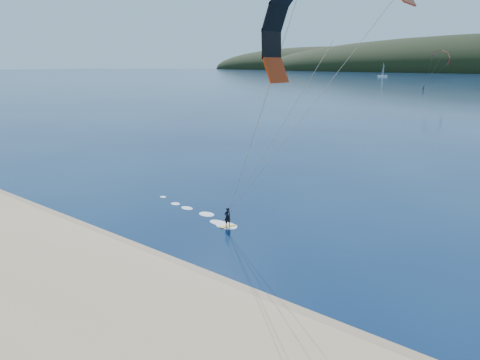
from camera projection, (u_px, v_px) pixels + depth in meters
name	position (u px, v px, depth m)	size (l,w,h in m)	color
ground	(109.00, 299.00, 23.20)	(1800.00, 1800.00, 0.00)	#08183D
wet_sand	(168.00, 268.00, 26.64)	(220.00, 2.50, 0.10)	#927355
kitesurfer_near	(325.00, 51.00, 20.62)	(25.35, 7.52, 18.40)	gold
kitesurfer_far	(440.00, 60.00, 184.05)	(11.84, 7.86, 17.60)	gold
sailboat	(383.00, 76.00, 400.41)	(9.46, 5.94, 13.22)	white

